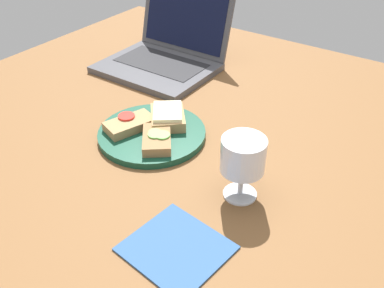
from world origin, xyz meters
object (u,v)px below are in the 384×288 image
(sandwich_with_tomato, at_px, (130,124))
(laptop, at_px, (165,54))
(wine_glass, at_px, (243,158))
(napkin, at_px, (176,248))
(sandwich_with_cucumber, at_px, (157,139))
(plate, at_px, (152,134))
(sandwich_with_cheese, at_px, (168,116))

(sandwich_with_tomato, xyz_separation_m, laptop, (-0.16, 0.34, 0.01))
(wine_glass, relative_size, napkin, 0.82)
(sandwich_with_cucumber, relative_size, laptop, 0.37)
(plate, height_order, wine_glass, wine_glass)
(sandwich_with_cucumber, xyz_separation_m, laptop, (-0.25, 0.35, 0.01))
(sandwich_with_cucumber, distance_m, sandwich_with_cheese, 0.09)
(plate, distance_m, sandwich_with_cucumber, 0.06)
(sandwich_with_cucumber, distance_m, wine_glass, 0.24)
(sandwich_with_tomato, relative_size, laptop, 0.39)
(wine_glass, bearing_deg, sandwich_with_cheese, 156.87)
(sandwich_with_cucumber, bearing_deg, sandwich_with_tomato, 171.98)
(plate, height_order, sandwich_with_cucumber, sandwich_with_cucumber)
(laptop, bearing_deg, plate, -56.81)
(plate, relative_size, laptop, 0.77)
(sandwich_with_cheese, xyz_separation_m, sandwich_with_tomato, (-0.06, -0.07, -0.00))
(sandwich_with_cucumber, relative_size, sandwich_with_tomato, 0.95)
(sandwich_with_cheese, relative_size, napkin, 0.81)
(sandwich_with_cheese, distance_m, napkin, 0.38)
(sandwich_with_cucumber, distance_m, laptop, 0.44)
(sandwich_with_tomato, xyz_separation_m, napkin, (0.30, -0.22, -0.02))
(sandwich_with_tomato, distance_m, laptop, 0.38)
(plate, height_order, laptop, laptop)
(sandwich_with_cheese, relative_size, laptop, 0.40)
(plate, bearing_deg, sandwich_with_tomato, -158.68)
(plate, xyz_separation_m, sandwich_with_cucumber, (0.04, -0.03, 0.02))
(sandwich_with_cucumber, bearing_deg, wine_glass, -6.89)
(wine_glass, xyz_separation_m, laptop, (-0.48, 0.38, -0.05))
(napkin, bearing_deg, sandwich_with_cucumber, 134.80)
(sandwich_with_cheese, distance_m, laptop, 0.35)
(sandwich_with_cheese, bearing_deg, sandwich_with_cucumber, -67.94)
(wine_glass, bearing_deg, napkin, -96.40)
(plate, xyz_separation_m, napkin, (0.25, -0.24, -0.01))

